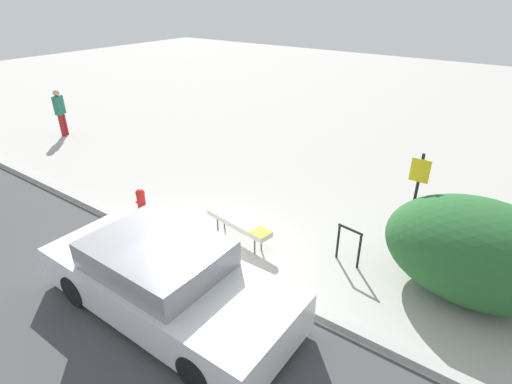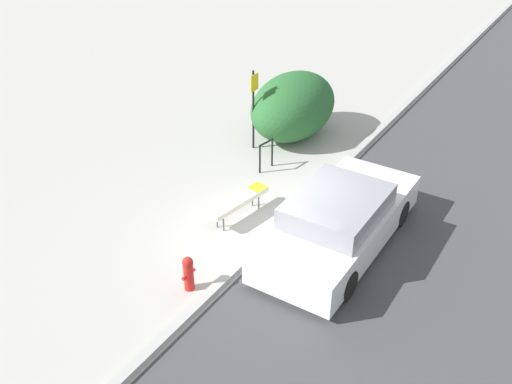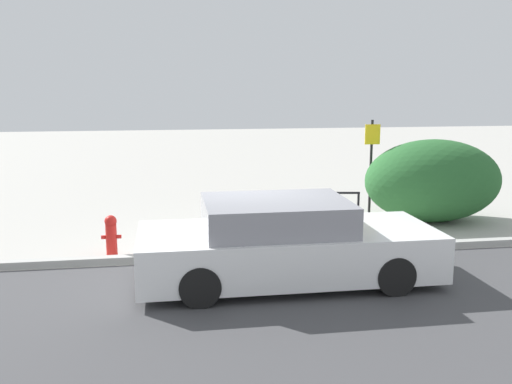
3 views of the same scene
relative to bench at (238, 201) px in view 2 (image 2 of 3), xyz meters
name	(u,v)px [view 2 (image 2 of 3)]	position (x,y,z in m)	size (l,w,h in m)	color
ground_plane	(270,238)	(-0.30, -1.04, -0.46)	(60.00, 60.00, 0.00)	#ADAAA3
curb	(270,236)	(-0.30, -1.04, -0.39)	(60.00, 0.20, 0.13)	#A8A8A3
bench	(238,201)	(0.00, 0.00, 0.00)	(1.76, 0.63, 0.53)	#515156
bike_rack	(266,153)	(2.29, 0.67, 0.04)	(0.55, 0.13, 0.83)	black
sign_post	(254,103)	(3.17, 1.62, 0.92)	(0.36, 0.08, 2.30)	black
fire_hydrant	(188,272)	(-2.57, -0.56, -0.05)	(0.36, 0.22, 0.77)	red
shrub_hedge	(293,106)	(4.45, 1.08, 0.48)	(3.17, 2.15, 1.88)	#28602D
parked_car_near	(339,221)	(0.28, -2.39, 0.16)	(4.68, 1.95, 1.33)	black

